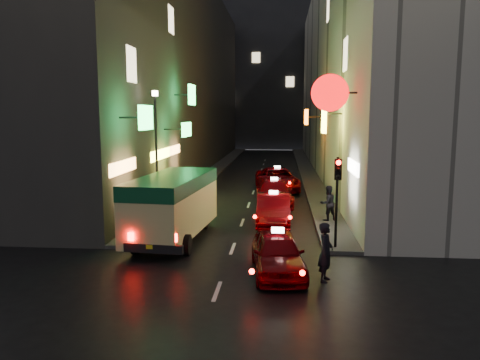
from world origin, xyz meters
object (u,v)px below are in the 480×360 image
(taxi_near, at_px, (278,250))
(pedestrian_crossing, at_px, (326,248))
(lamp_post, at_px, (156,146))
(minibus, at_px, (173,200))
(traffic_light, at_px, (338,183))

(taxi_near, xyz_separation_m, pedestrian_crossing, (1.51, -0.60, 0.26))
(taxi_near, relative_size, pedestrian_crossing, 2.46)
(pedestrian_crossing, bearing_deg, lamp_post, 60.62)
(minibus, distance_m, taxi_near, 5.83)
(pedestrian_crossing, bearing_deg, minibus, 70.43)
(minibus, xyz_separation_m, taxi_near, (4.38, -3.74, -0.93))
(minibus, height_order, taxi_near, minibus)
(pedestrian_crossing, relative_size, lamp_post, 0.34)
(traffic_light, relative_size, lamp_post, 0.56)
(taxi_near, distance_m, lamp_post, 9.82)
(taxi_near, height_order, traffic_light, traffic_light)
(pedestrian_crossing, bearing_deg, traffic_light, 4.75)
(minibus, relative_size, taxi_near, 1.25)
(taxi_near, relative_size, lamp_post, 0.85)
(traffic_light, bearing_deg, minibus, 170.91)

